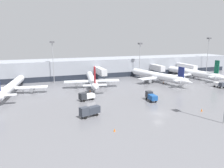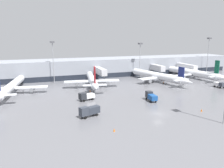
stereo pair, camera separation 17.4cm
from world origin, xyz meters
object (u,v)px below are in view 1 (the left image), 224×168
(traffic_cone_4, at_px, (163,82))
(service_truck_0, at_px, (151,96))
(service_truck_3, at_px, (219,84))
(traffic_cone_3, at_px, (115,130))
(service_truck_2, at_px, (86,96))
(parked_jet_0, at_px, (192,73))
(apron_light_mast_0, at_px, (140,50))
(apron_light_mast_2, at_px, (209,45))
(parked_jet_2, at_px, (157,76))
(service_truck_1, at_px, (90,111))
(parked_jet_3, at_px, (92,80))
(traffic_cone_1, at_px, (90,91))
(apron_light_mast_1, at_px, (52,50))
(parked_jet_4, at_px, (11,87))
(traffic_cone_2, at_px, (202,110))

(traffic_cone_4, bearing_deg, service_truck_0, -130.48)
(service_truck_3, distance_m, traffic_cone_3, 59.84)
(service_truck_2, height_order, service_truck_3, service_truck_2)
(parked_jet_0, distance_m, apron_light_mast_0, 28.22)
(apron_light_mast_2, bearing_deg, parked_jet_2, -160.99)
(service_truck_1, bearing_deg, traffic_cone_4, -163.81)
(parked_jet_3, height_order, traffic_cone_1, parked_jet_3)
(parked_jet_3, bearing_deg, apron_light_mast_1, 51.61)
(apron_light_mast_2, bearing_deg, traffic_cone_1, -163.88)
(parked_jet_0, height_order, apron_light_mast_2, apron_light_mast_2)
(parked_jet_4, distance_m, service_truck_1, 37.93)
(service_truck_0, bearing_deg, service_truck_3, -74.49)
(parked_jet_0, height_order, service_truck_3, parked_jet_0)
(traffic_cone_1, relative_size, traffic_cone_2, 0.93)
(traffic_cone_4, distance_m, apron_light_mast_2, 45.87)
(parked_jet_3, height_order, service_truck_3, parked_jet_3)
(parked_jet_4, distance_m, apron_light_mast_2, 103.59)
(service_truck_0, relative_size, traffic_cone_4, 9.62)
(traffic_cone_3, bearing_deg, service_truck_3, 24.47)
(service_truck_2, relative_size, traffic_cone_2, 6.89)
(parked_jet_3, relative_size, traffic_cone_2, 42.10)
(parked_jet_4, relative_size, traffic_cone_3, 54.18)
(parked_jet_2, bearing_deg, apron_light_mast_2, -84.04)
(service_truck_1, bearing_deg, service_truck_0, 178.59)
(service_truck_2, bearing_deg, traffic_cone_3, 72.73)
(parked_jet_2, xyz_separation_m, traffic_cone_1, (-33.26, -7.33, -2.35))
(parked_jet_0, relative_size, service_truck_1, 6.78)
(service_truck_0, relative_size, service_truck_2, 0.98)
(service_truck_2, bearing_deg, parked_jet_4, -54.18)
(parked_jet_4, bearing_deg, parked_jet_2, -79.92)
(traffic_cone_2, relative_size, traffic_cone_3, 1.14)
(traffic_cone_3, bearing_deg, apron_light_mast_1, 97.10)
(parked_jet_3, height_order, apron_light_mast_1, apron_light_mast_1)
(traffic_cone_2, bearing_deg, traffic_cone_3, -171.59)
(service_truck_0, relative_size, apron_light_mast_0, 0.31)
(traffic_cone_1, bearing_deg, apron_light_mast_1, 116.86)
(parked_jet_2, height_order, service_truck_1, parked_jet_2)
(apron_light_mast_0, relative_size, apron_light_mast_1, 0.94)
(service_truck_1, height_order, apron_light_mast_1, apron_light_mast_1)
(apron_light_mast_2, bearing_deg, service_truck_2, -157.63)
(parked_jet_4, relative_size, apron_light_mast_1, 2.07)
(parked_jet_4, relative_size, traffic_cone_1, 51.38)
(service_truck_3, xyz_separation_m, traffic_cone_2, (-27.35, -20.77, -0.98))
(traffic_cone_3, relative_size, traffic_cone_4, 1.25)
(parked_jet_2, distance_m, service_truck_0, 31.13)
(parked_jet_2, relative_size, traffic_cone_1, 51.56)
(service_truck_1, bearing_deg, apron_light_mast_1, -104.47)
(parked_jet_4, relative_size, service_truck_1, 6.54)
(traffic_cone_3, xyz_separation_m, apron_light_mast_2, (78.29, 57.45, 15.05))
(service_truck_3, bearing_deg, parked_jet_2, -139.11)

